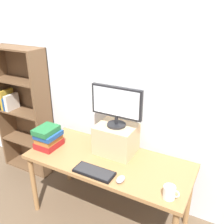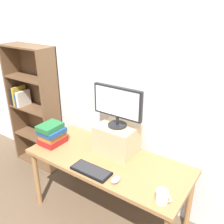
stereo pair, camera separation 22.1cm
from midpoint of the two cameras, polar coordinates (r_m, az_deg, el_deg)
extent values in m
plane|color=brown|center=(2.84, 1.54, -22.60)|extent=(12.00, 12.00, 0.00)
cube|color=silver|center=(2.48, 7.61, 5.76)|extent=(7.00, 0.08, 2.60)
cube|color=#9E7042|center=(2.40, 1.72, -11.17)|extent=(1.56, 0.67, 0.04)
cylinder|color=#9E7042|center=(2.83, -14.63, -14.61)|extent=(0.05, 0.05, 0.67)
cylinder|color=#9E7042|center=(3.15, -6.86, -9.64)|extent=(0.05, 0.05, 0.67)
cylinder|color=#9E7042|center=(2.62, 19.72, -19.14)|extent=(0.05, 0.05, 0.67)
cube|color=brown|center=(3.59, -19.14, 1.86)|extent=(0.03, 0.28, 1.60)
cube|color=brown|center=(3.10, -11.53, -0.66)|extent=(0.03, 0.28, 1.60)
cube|color=brown|center=(3.42, -13.93, 1.42)|extent=(0.70, 0.01, 1.60)
cube|color=brown|center=(3.71, -14.27, -10.64)|extent=(0.65, 0.27, 0.02)
cube|color=brown|center=(3.50, -14.92, -5.20)|extent=(0.65, 0.27, 0.02)
cube|color=brown|center=(3.34, -15.63, 0.85)|extent=(0.65, 0.27, 0.02)
cube|color=brown|center=(3.21, -16.41, 7.47)|extent=(0.65, 0.27, 0.02)
cube|color=brown|center=(3.13, -17.22, 14.16)|extent=(0.65, 0.27, 0.02)
cube|color=black|center=(3.48, -19.14, 3.55)|extent=(0.04, 0.20, 0.23)
cube|color=gold|center=(3.45, -18.73, 3.57)|extent=(0.03, 0.20, 0.25)
cube|color=navy|center=(3.43, -18.27, 2.81)|extent=(0.03, 0.20, 0.16)
cube|color=silver|center=(3.39, -17.86, 2.96)|extent=(0.05, 0.20, 0.20)
cube|color=tan|center=(2.42, 3.91, -6.29)|extent=(0.37, 0.31, 0.28)
cylinder|color=black|center=(2.35, 4.01, -3.07)|extent=(0.18, 0.18, 0.02)
cylinder|color=black|center=(2.33, 4.04, -1.99)|extent=(0.03, 0.03, 0.08)
cube|color=black|center=(2.26, 4.17, 2.21)|extent=(0.50, 0.04, 0.29)
cube|color=silver|center=(2.24, 3.91, 2.06)|extent=(0.46, 0.00, 0.25)
cube|color=black|center=(2.22, -1.90, -13.35)|extent=(0.36, 0.15, 0.02)
cube|color=#28282B|center=(2.22, -1.91, -13.10)|extent=(0.34, 0.13, 0.00)
ellipsoid|color=#99999E|center=(2.12, 3.93, -15.27)|extent=(0.06, 0.10, 0.04)
cube|color=maroon|center=(2.67, -11.10, -6.39)|extent=(0.21, 0.24, 0.07)
cube|color=#AD662D|center=(2.63, -11.15, -5.29)|extent=(0.19, 0.23, 0.06)
cube|color=navy|center=(2.60, -11.22, -4.39)|extent=(0.20, 0.23, 0.05)
cube|color=#236B38|center=(2.58, -11.66, -3.40)|extent=(0.18, 0.24, 0.05)
cylinder|color=white|center=(1.98, 14.65, -18.28)|extent=(0.09, 0.09, 0.10)
torus|color=white|center=(1.97, 15.98, -18.58)|extent=(0.07, 0.01, 0.07)
camera|label=1|loc=(0.11, -87.14, 1.25)|focal=40.00mm
camera|label=2|loc=(0.11, 92.86, -1.25)|focal=40.00mm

